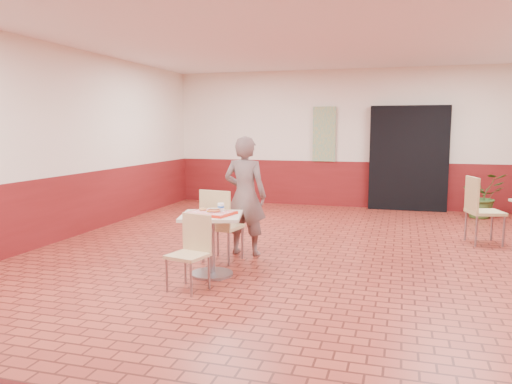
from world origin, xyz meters
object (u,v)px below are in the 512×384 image
(potted_plant, at_px, (482,195))
(ring_donut, at_px, (203,209))
(customer, at_px, (245,196))
(chair_second_left, at_px, (480,207))
(main_table, at_px, (212,234))
(serving_tray, at_px, (211,213))
(chair_main_front, at_px, (192,248))
(paper_cup, at_px, (221,207))
(chair_main_back, at_px, (220,222))
(long_john_donut, at_px, (214,210))

(potted_plant, bearing_deg, ring_donut, -127.15)
(customer, xyz_separation_m, chair_second_left, (3.19, 1.61, -0.25))
(main_table, xyz_separation_m, serving_tray, (0.00, 0.00, 0.25))
(chair_main_front, xyz_separation_m, ring_donut, (-0.11, 0.60, 0.33))
(chair_main_front, distance_m, customer, 1.63)
(serving_tray, height_order, paper_cup, paper_cup)
(serving_tray, distance_m, chair_second_left, 4.22)
(ring_donut, bearing_deg, chair_second_left, 37.35)
(chair_main_front, relative_size, chair_main_back, 0.85)
(serving_tray, xyz_separation_m, chair_second_left, (3.27, 2.66, -0.18))
(chair_main_front, bearing_deg, chair_main_back, 107.98)
(main_table, bearing_deg, ring_donut, 155.57)
(serving_tray, bearing_deg, ring_donut, 155.57)
(ring_donut, relative_size, paper_cup, 0.96)
(chair_main_back, relative_size, chair_second_left, 0.94)
(customer, bearing_deg, potted_plant, -129.41)
(main_table, xyz_separation_m, chair_main_front, (-0.02, -0.54, -0.04))
(customer, height_order, ring_donut, customer)
(main_table, height_order, chair_second_left, chair_second_left)
(paper_cup, bearing_deg, chair_main_front, -101.15)
(potted_plant, bearing_deg, chair_main_back, -129.99)
(main_table, height_order, chair_main_back, chair_main_back)
(long_john_donut, distance_m, chair_second_left, 4.21)
(customer, relative_size, potted_plant, 1.86)
(chair_main_back, xyz_separation_m, serving_tray, (0.11, -0.57, 0.22))
(serving_tray, bearing_deg, customer, 85.44)
(serving_tray, relative_size, paper_cup, 5.17)
(customer, distance_m, potted_plant, 5.34)
(chair_second_left, bearing_deg, main_table, 114.34)
(ring_donut, xyz_separation_m, potted_plant, (3.76, 4.97, -0.34))
(potted_plant, bearing_deg, serving_tray, -125.83)
(ring_donut, relative_size, potted_plant, 0.11)
(chair_main_back, bearing_deg, serving_tray, 110.36)
(chair_main_front, bearing_deg, serving_tray, 101.16)
(customer, height_order, paper_cup, customer)
(serving_tray, relative_size, potted_plant, 0.57)
(chair_main_front, xyz_separation_m, chair_main_back, (-0.09, 1.11, 0.08))
(chair_main_back, xyz_separation_m, chair_second_left, (3.38, 2.09, 0.03))
(chair_main_front, relative_size, long_john_donut, 4.86)
(customer, relative_size, ring_donut, 17.50)
(main_table, relative_size, paper_cup, 7.53)
(main_table, bearing_deg, long_john_donut, -34.46)
(main_table, height_order, potted_plant, potted_plant)
(chair_main_back, bearing_deg, chair_main_front, 104.03)
(main_table, relative_size, long_john_donut, 4.39)
(chair_main_front, relative_size, chair_second_left, 0.80)
(main_table, xyz_separation_m, chair_second_left, (3.27, 2.66, 0.07))
(chair_main_front, relative_size, serving_tray, 1.61)
(paper_cup, height_order, potted_plant, potted_plant)
(paper_cup, bearing_deg, ring_donut, -179.86)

